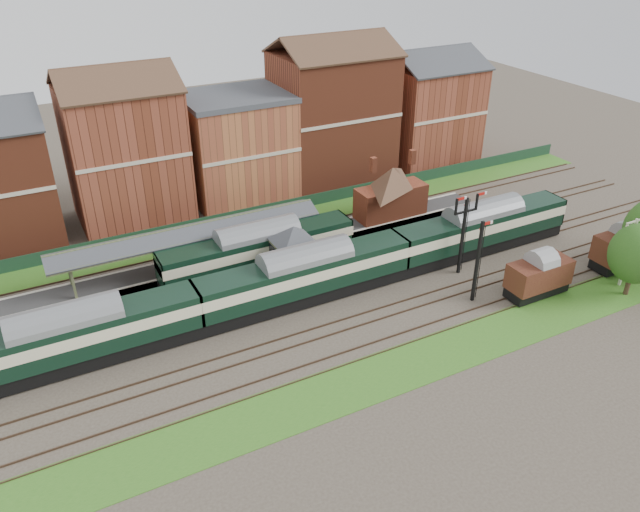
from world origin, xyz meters
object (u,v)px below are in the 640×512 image
signal_box (294,253)px  platform_railcar (258,250)px  dmu_train (306,275)px  goods_van_a (539,275)px  semaphore_bracket (464,230)px

signal_box → platform_railcar: bearing=125.3°
platform_railcar → dmu_train: bearing=-74.1°
dmu_train → platform_railcar: 6.76m
dmu_train → goods_van_a: size_ratio=10.07×
goods_van_a → dmu_train: bearing=154.9°
signal_box → dmu_train: (-0.45, -3.25, -0.50)m
dmu_train → platform_railcar: size_ratio=3.12×
signal_box → goods_van_a: size_ratio=1.00×
platform_railcar → goods_van_a: bearing=-36.3°
semaphore_bracket → dmu_train: semaphore_bracket is taller
semaphore_bracket → goods_van_a: size_ratio=1.36×
semaphore_bracket → platform_railcar: (-17.34, 9.00, -2.04)m
platform_railcar → semaphore_bracket: bearing=-27.4°
signal_box → dmu_train: size_ratio=0.10×
signal_box → semaphore_bracket: bearing=-20.9°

